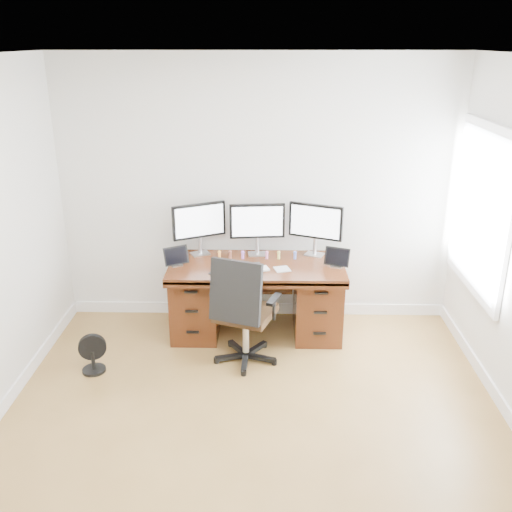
{
  "coord_description": "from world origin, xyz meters",
  "views": [
    {
      "loc": [
        0.1,
        -3.34,
        2.8
      ],
      "look_at": [
        0.0,
        1.5,
        0.95
      ],
      "focal_mm": 40.0,
      "sensor_mm": 36.0,
      "label": 1
    }
  ],
  "objects_px": {
    "monitor_center": "(257,223)",
    "office_chair": "(244,328)",
    "floor_fan": "(92,354)",
    "keyboard": "(254,270)",
    "desk": "(257,295)"
  },
  "relations": [
    {
      "from": "floor_fan",
      "to": "monitor_center",
      "type": "xyz_separation_m",
      "value": [
        1.45,
        1.02,
        0.91
      ]
    },
    {
      "from": "floor_fan",
      "to": "desk",
      "type": "bearing_deg",
      "value": 12.0
    },
    {
      "from": "desk",
      "to": "office_chair",
      "type": "relative_size",
      "value": 1.61
    },
    {
      "from": "desk",
      "to": "office_chair",
      "type": "height_order",
      "value": "office_chair"
    },
    {
      "from": "floor_fan",
      "to": "monitor_center",
      "type": "relative_size",
      "value": 0.65
    },
    {
      "from": "desk",
      "to": "keyboard",
      "type": "xyz_separation_m",
      "value": [
        -0.02,
        -0.19,
        0.36
      ]
    },
    {
      "from": "floor_fan",
      "to": "keyboard",
      "type": "bearing_deg",
      "value": 6.2
    },
    {
      "from": "office_chair",
      "to": "keyboard",
      "type": "height_order",
      "value": "office_chair"
    },
    {
      "from": "office_chair",
      "to": "floor_fan",
      "type": "distance_m",
      "value": 1.37
    },
    {
      "from": "office_chair",
      "to": "monitor_center",
      "type": "distance_m",
      "value": 1.12
    },
    {
      "from": "monitor_center",
      "to": "office_chair",
      "type": "bearing_deg",
      "value": -103.09
    },
    {
      "from": "desk",
      "to": "floor_fan",
      "type": "xyz_separation_m",
      "value": [
        -1.45,
        -0.78,
        -0.23
      ]
    },
    {
      "from": "office_chair",
      "to": "monitor_center",
      "type": "height_order",
      "value": "monitor_center"
    },
    {
      "from": "office_chair",
      "to": "floor_fan",
      "type": "bearing_deg",
      "value": -151.99
    },
    {
      "from": "monitor_center",
      "to": "keyboard",
      "type": "bearing_deg",
      "value": -98.29
    }
  ]
}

